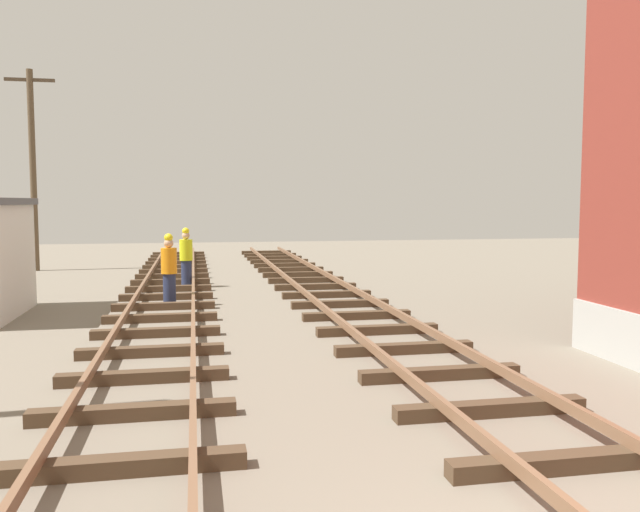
{
  "coord_description": "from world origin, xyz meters",
  "views": [
    {
      "loc": [
        -2.78,
        -3.12,
        2.68
      ],
      "look_at": [
        0.17,
        12.06,
        1.38
      ],
      "focal_mm": 36.48,
      "sensor_mm": 36.0,
      "label": 1
    }
  ],
  "objects": [
    {
      "name": "track_worker_foreground",
      "position": [
        -3.03,
        17.42,
        0.93
      ],
      "size": [
        0.4,
        0.4,
        1.87
      ],
      "color": "#262D4C",
      "rests_on": "ground"
    },
    {
      "name": "track_worker_distant",
      "position": [
        -3.42,
        13.73,
        0.93
      ],
      "size": [
        0.4,
        0.4,
        1.87
      ],
      "color": "#262D4C",
      "rests_on": "ground"
    },
    {
      "name": "utility_pole_far",
      "position": [
        -8.81,
        23.59,
        4.03
      ],
      "size": [
        1.8,
        0.24,
        7.68
      ],
      "color": "brown",
      "rests_on": "ground"
    }
  ]
}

